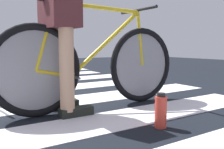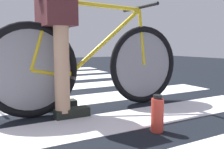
# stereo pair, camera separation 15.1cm
# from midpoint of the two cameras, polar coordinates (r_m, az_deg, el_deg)

# --- Properties ---
(bicycle_1_of_2) EXTENTS (1.74, 0.52, 0.93)m
(bicycle_1_of_2) POSITION_cam_midpoint_polar(r_m,az_deg,el_deg) (2.09, -2.40, 2.52)
(bicycle_1_of_2) COLOR black
(bicycle_1_of_2) RESTS_ON ground
(cyclist_1_of_2) EXTENTS (0.31, 0.41, 0.96)m
(cyclist_1_of_2) POSITION_cam_midpoint_polar(r_m,az_deg,el_deg) (1.97, -10.68, 9.00)
(cyclist_1_of_2) COLOR tan
(cyclist_1_of_2) RESTS_ON ground
(water_bottle) EXTENTS (0.08, 0.08, 0.24)m
(water_bottle) POSITION_cam_midpoint_polar(r_m,az_deg,el_deg) (1.63, 12.55, -8.64)
(water_bottle) COLOR red
(water_bottle) RESTS_ON ground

